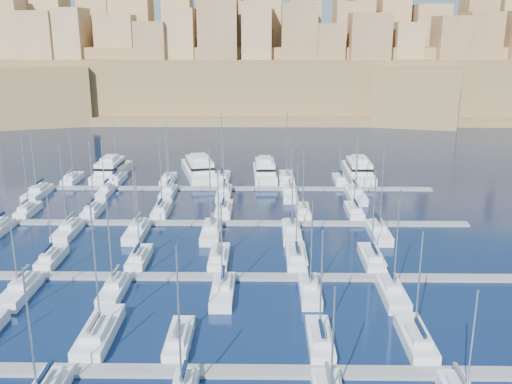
{
  "coord_description": "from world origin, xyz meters",
  "views": [
    {
      "loc": [
        7.02,
        -82.34,
        32.27
      ],
      "look_at": [
        5.84,
        6.0,
        6.91
      ],
      "focal_mm": 40.0,
      "sensor_mm": 36.0,
      "label": 1
    }
  ],
  "objects_px": {
    "sailboat_4": "(320,340)",
    "motor_yacht_a": "(111,170)",
    "motor_yacht_c": "(265,171)",
    "motor_yacht_b": "(199,169)",
    "sailboat_2": "(99,333)",
    "motor_yacht_d": "(358,170)"
  },
  "relations": [
    {
      "from": "sailboat_4",
      "to": "motor_yacht_b",
      "type": "bearing_deg",
      "value": 105.97
    },
    {
      "from": "sailboat_4",
      "to": "motor_yacht_a",
      "type": "distance_m",
      "value": 81.22
    },
    {
      "from": "motor_yacht_b",
      "to": "motor_yacht_c",
      "type": "height_order",
      "value": "same"
    },
    {
      "from": "sailboat_2",
      "to": "motor_yacht_d",
      "type": "bearing_deg",
      "value": 60.84
    },
    {
      "from": "motor_yacht_c",
      "to": "motor_yacht_b",
      "type": "bearing_deg",
      "value": 172.8
    },
    {
      "from": "motor_yacht_b",
      "to": "motor_yacht_c",
      "type": "bearing_deg",
      "value": -7.2
    },
    {
      "from": "motor_yacht_a",
      "to": "motor_yacht_c",
      "type": "distance_m",
      "value": 34.61
    },
    {
      "from": "motor_yacht_a",
      "to": "motor_yacht_d",
      "type": "bearing_deg",
      "value": 0.45
    },
    {
      "from": "sailboat_2",
      "to": "motor_yacht_c",
      "type": "relative_size",
      "value": 1.03
    },
    {
      "from": "motor_yacht_b",
      "to": "motor_yacht_d",
      "type": "bearing_deg",
      "value": -1.52
    },
    {
      "from": "sailboat_2",
      "to": "motor_yacht_b",
      "type": "distance_m",
      "value": 70.9
    },
    {
      "from": "motor_yacht_d",
      "to": "motor_yacht_a",
      "type": "bearing_deg",
      "value": -179.55
    },
    {
      "from": "sailboat_4",
      "to": "motor_yacht_c",
      "type": "relative_size",
      "value": 0.81
    },
    {
      "from": "sailboat_2",
      "to": "motor_yacht_d",
      "type": "height_order",
      "value": "sailboat_2"
    },
    {
      "from": "motor_yacht_a",
      "to": "sailboat_4",
      "type": "bearing_deg",
      "value": -60.25
    },
    {
      "from": "sailboat_4",
      "to": "motor_yacht_d",
      "type": "relative_size",
      "value": 0.73
    },
    {
      "from": "sailboat_4",
      "to": "motor_yacht_c",
      "type": "height_order",
      "value": "sailboat_4"
    },
    {
      "from": "sailboat_2",
      "to": "sailboat_4",
      "type": "distance_m",
      "value": 23.7
    },
    {
      "from": "motor_yacht_b",
      "to": "motor_yacht_c",
      "type": "relative_size",
      "value": 1.28
    },
    {
      "from": "sailboat_4",
      "to": "motor_yacht_b",
      "type": "distance_m",
      "value": 74.78
    },
    {
      "from": "sailboat_4",
      "to": "motor_yacht_a",
      "type": "xyz_separation_m",
      "value": [
        -40.3,
        70.51,
        1.0
      ]
    },
    {
      "from": "motor_yacht_a",
      "to": "motor_yacht_d",
      "type": "distance_m",
      "value": 55.61
    }
  ]
}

